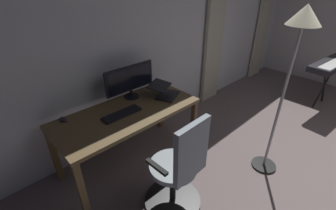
# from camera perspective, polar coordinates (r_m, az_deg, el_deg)

# --- Properties ---
(back_room_partition) EXTENTS (5.74, 0.10, 2.62)m
(back_room_partition) POSITION_cam_1_polar(r_m,az_deg,el_deg) (3.64, 5.19, 18.44)
(back_room_partition) COLOR silver
(back_room_partition) RESTS_ON ground
(curtain_left_panel) EXTENTS (0.42, 0.06, 2.32)m
(curtain_left_panel) POSITION_cam_1_polar(r_m,az_deg,el_deg) (5.43, 22.64, 18.56)
(curtain_left_panel) COLOR #BCB69E
(curtain_left_panel) RESTS_ON ground
(curtain_right_panel) EXTENTS (0.42, 0.06, 2.32)m
(curtain_right_panel) POSITION_cam_1_polar(r_m,az_deg,el_deg) (3.99, 11.44, 16.81)
(curtain_right_panel) COLOR #BCB69E
(curtain_right_panel) RESTS_ON ground
(desk) EXTENTS (1.58, 0.72, 0.72)m
(desk) POSITION_cam_1_polar(r_m,az_deg,el_deg) (2.58, -9.84, -3.06)
(desk) COLOR brown
(desk) RESTS_ON ground
(office_chair) EXTENTS (0.56, 0.56, 1.06)m
(office_chair) POSITION_cam_1_polar(r_m,az_deg,el_deg) (2.14, 2.68, -16.21)
(office_chair) COLOR black
(office_chair) RESTS_ON ground
(computer_monitor) EXTENTS (0.64, 0.18, 0.39)m
(computer_monitor) POSITION_cam_1_polar(r_m,az_deg,el_deg) (2.73, -9.42, 6.25)
(computer_monitor) COLOR black
(computer_monitor) RESTS_ON desk
(computer_keyboard) EXTENTS (0.43, 0.13, 0.02)m
(computer_keyboard) POSITION_cam_1_polar(r_m,az_deg,el_deg) (2.48, -11.38, -2.15)
(computer_keyboard) COLOR black
(computer_keyboard) RESTS_ON desk
(laptop) EXTENTS (0.41, 0.42, 0.15)m
(laptop) POSITION_cam_1_polar(r_m,az_deg,el_deg) (2.79, -0.87, 3.33)
(laptop) COLOR black
(laptop) RESTS_ON desk
(computer_mouse) EXTENTS (0.06, 0.10, 0.04)m
(computer_mouse) POSITION_cam_1_polar(r_m,az_deg,el_deg) (2.56, -24.63, -3.24)
(computer_mouse) COLOR #232328
(computer_mouse) RESTS_ON desk
(piano_keyboard) EXTENTS (1.14, 0.42, 0.80)m
(piano_keyboard) POSITION_cam_1_polar(r_m,az_deg,el_deg) (4.63, 35.58, 8.11)
(piano_keyboard) COLOR black
(piano_keyboard) RESTS_ON ground
(floor_lamp) EXTENTS (0.29, 0.29, 1.81)m
(floor_lamp) POSITION_cam_1_polar(r_m,az_deg,el_deg) (2.41, 29.38, 12.86)
(floor_lamp) COLOR black
(floor_lamp) RESTS_ON ground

